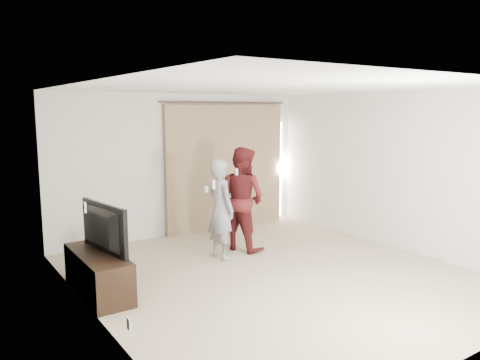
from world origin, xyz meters
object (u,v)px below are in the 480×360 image
Objects in this scene: tv_console at (98,273)px; tv at (96,229)px; person_woman at (242,199)px; person_man at (220,209)px.

tv_console is 0.58m from tv.
person_woman reaches higher than tv.
tv is (0.00, 0.00, 0.58)m from tv_console.
tv_console is 2.14m from person_man.
person_man is at bearing -88.35° from tv.
person_woman is at bearing 12.33° from tv_console.
tv is at bearing -169.66° from person_man.
person_man is (2.04, 0.37, -0.06)m from tv.
person_woman is (2.59, 0.57, 0.59)m from tv_console.
person_man reaches higher than tv.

